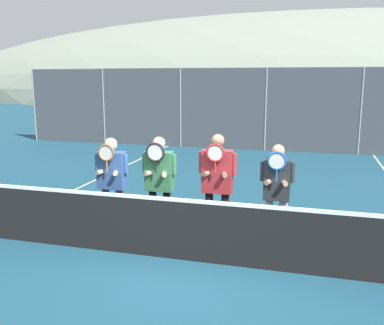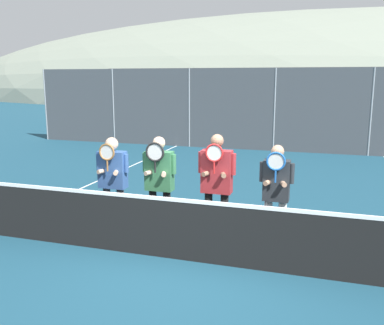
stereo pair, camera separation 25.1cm
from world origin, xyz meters
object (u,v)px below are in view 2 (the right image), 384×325
at_px(player_center_left, 159,178).
at_px(player_rightmost, 276,189).
at_px(player_center_right, 217,180).
at_px(car_far_left, 150,115).
at_px(car_left_of_center, 240,118).
at_px(player_leftmost, 113,176).
at_px(car_center, 348,122).

relative_size(player_center_left, player_rightmost, 1.03).
distance_m(player_center_right, car_far_left, 14.98).
height_order(player_rightmost, car_far_left, player_rightmost).
distance_m(player_center_right, car_left_of_center, 13.06).
distance_m(player_center_left, car_left_of_center, 12.93).
bearing_deg(car_far_left, player_center_left, -66.20).
height_order(player_leftmost, player_center_left, player_center_left).
height_order(player_rightmost, car_center, player_rightmost).
height_order(player_leftmost, player_center_right, player_center_right).
bearing_deg(player_center_right, car_left_of_center, 99.73).
height_order(player_leftmost, car_left_of_center, player_leftmost).
xyz_separation_m(player_center_left, player_rightmost, (1.96, 0.08, -0.05)).
xyz_separation_m(player_center_right, car_center, (2.50, 12.89, -0.24)).
xyz_separation_m(player_center_left, player_center_right, (1.00, 0.01, 0.04)).
distance_m(player_leftmost, player_center_left, 0.88).
relative_size(car_left_of_center, car_center, 1.00).
height_order(player_center_left, player_center_right, player_center_right).
distance_m(car_far_left, car_left_of_center, 4.69).
relative_size(player_center_left, player_center_right, 0.96).
xyz_separation_m(car_left_of_center, car_center, (4.71, 0.02, -0.02)).
bearing_deg(car_left_of_center, car_center, 0.20).
xyz_separation_m(player_leftmost, player_center_right, (1.89, 0.02, 0.06)).
bearing_deg(player_leftmost, car_left_of_center, 91.42).
bearing_deg(car_center, car_left_of_center, -179.80).
bearing_deg(player_center_right, player_rightmost, 4.04).
relative_size(player_center_left, car_left_of_center, 0.41).
relative_size(player_leftmost, car_center, 0.40).
height_order(player_center_right, car_far_left, player_center_right).
bearing_deg(player_leftmost, player_center_right, 0.60).
distance_m(player_center_right, car_center, 13.13).
relative_size(player_leftmost, car_far_left, 0.41).
bearing_deg(player_center_right, car_center, 79.02).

